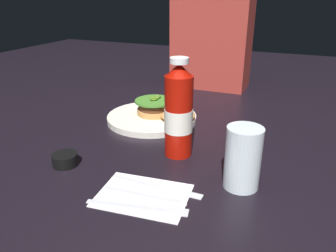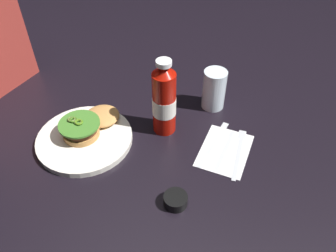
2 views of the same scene
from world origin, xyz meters
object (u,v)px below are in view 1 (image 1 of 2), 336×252
Objects in this scene: spoon_utensil at (156,196)px; diner_person at (212,26)px; dinner_plate at (152,118)px; burger_sandwich at (163,110)px; ketchup_bottle at (179,113)px; napkin at (143,195)px; water_glass at (243,158)px; fork_utensil at (146,206)px; butter_knife at (161,186)px; condiment_cup at (65,159)px.

spoon_utensil is 0.87m from diner_person.
dinner_plate is at bearing 116.70° from spoon_utensil.
diner_person is (0.02, 0.45, 0.21)m from burger_sandwich.
ketchup_bottle is 1.34× the size of napkin.
burger_sandwich is 0.35× the size of diner_person.
ketchup_bottle is at bearing -56.27° from burger_sandwich.
spoon_utensil is at bearing -142.38° from water_glass.
dinner_plate is 0.04m from burger_sandwich.
dinner_plate is 0.26m from ketchup_bottle.
burger_sandwich reaches higher than fork_utensil.
diner_person is at bearing 98.49° from fork_utensil.
burger_sandwich reaches higher than butter_knife.
condiment_cup is 0.30× the size of fork_utensil.
burger_sandwich is 0.40m from napkin.
burger_sandwich is 0.50m from diner_person.
dinner_plate is 4.64× the size of condiment_cup.
ketchup_bottle reaches higher than napkin.
dinner_plate is at bearing 131.45° from ketchup_bottle.
dinner_plate is at bearing 79.08° from condiment_cup.
burger_sandwich reaches higher than napkin.
ketchup_bottle is 0.66m from diner_person.
spoon_utensil is (0.15, -0.38, -0.03)m from burger_sandwich.
burger_sandwich is 0.82× the size of ketchup_bottle.
water_glass is 0.24× the size of diner_person.
ketchup_bottle is 0.43× the size of diner_person.
burger_sandwich is at bearing 113.33° from butter_knife.
water_glass is at bearing 37.62° from spoon_utensil.
diner_person is at bearing 99.34° from ketchup_bottle.
ketchup_bottle is at bearing -48.55° from dinner_plate.
dinner_plate reaches higher than spoon_utensil.
napkin is 0.87× the size of butter_knife.
fork_utensil is 0.04m from spoon_utensil.
spoon_utensil is (0.19, -0.37, -0.00)m from dinner_plate.
burger_sandwich is 1.49× the size of water_glass.
napkin is (0.16, -0.37, -0.01)m from dinner_plate.
dinner_plate is 0.38m from butter_knife.
burger_sandwich is 1.10× the size of napkin.
burger_sandwich is 0.96× the size of butter_knife.
ketchup_bottle is at bearing 34.80° from condiment_cup.
dinner_plate is at bearing 118.41° from butter_knife.
dinner_plate is 0.45m from fork_utensil.
butter_knife is (0.24, -0.00, -0.01)m from condiment_cup.
condiment_cup reaches higher than dinner_plate.
butter_knife is at bearing 99.26° from spoon_utensil.
butter_knife is at bearing -81.40° from ketchup_bottle.
fork_utensil is at bearing -83.89° from ketchup_bottle.
burger_sandwich is (0.03, 0.01, 0.03)m from dinner_plate.
ketchup_bottle is 1.36× the size of spoon_utensil.
butter_knife is (0.18, -0.33, -0.00)m from dinner_plate.
condiment_cup is (-0.06, -0.33, 0.00)m from dinner_plate.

